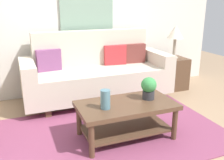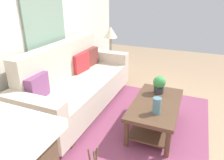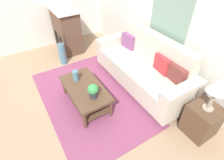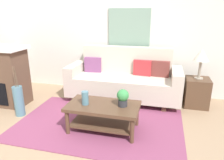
# 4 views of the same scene
# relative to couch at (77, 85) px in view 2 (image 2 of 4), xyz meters

# --- Properties ---
(ground_plane) EXTENTS (9.27, 9.27, 0.00)m
(ground_plane) POSITION_rel_couch_xyz_m (-0.19, -1.64, -0.43)
(ground_plane) COLOR #9E7F60
(wall_back) EXTENTS (5.27, 0.10, 2.70)m
(wall_back) POSITION_rel_couch_xyz_m (-0.19, 0.54, 0.92)
(wall_back) COLOR silver
(wall_back) RESTS_ON ground_plane
(area_rug) EXTENTS (2.69, 1.71, 0.01)m
(area_rug) POSITION_rel_couch_xyz_m (-0.19, -1.14, -0.43)
(area_rug) COLOR #843D5B
(area_rug) RESTS_ON ground_plane
(couch) EXTENTS (2.28, 0.84, 1.08)m
(couch) POSITION_rel_couch_xyz_m (0.00, 0.00, 0.00)
(couch) COLOR beige
(couch) RESTS_ON ground_plane
(throw_pillow_plum) EXTENTS (0.37, 0.16, 0.32)m
(throw_pillow_plum) POSITION_rel_couch_xyz_m (-0.71, 0.13, 0.25)
(throw_pillow_plum) COLOR #7A4270
(throw_pillow_plum) RESTS_ON couch
(throw_pillow_crimson) EXTENTS (0.37, 0.16, 0.32)m
(throw_pillow_crimson) POSITION_rel_couch_xyz_m (0.36, 0.13, 0.25)
(throw_pillow_crimson) COLOR red
(throw_pillow_crimson) RESTS_ON couch
(throw_pillow_maroon) EXTENTS (0.37, 0.15, 0.32)m
(throw_pillow_maroon) POSITION_rel_couch_xyz_m (0.71, 0.13, 0.25)
(throw_pillow_maroon) COLOR brown
(throw_pillow_maroon) RESTS_ON couch
(coffee_table) EXTENTS (1.10, 0.60, 0.43)m
(coffee_table) POSITION_rel_couch_xyz_m (-0.07, -1.28, -0.12)
(coffee_table) COLOR #513826
(coffee_table) RESTS_ON ground_plane
(tabletop_vase) EXTENTS (0.10, 0.10, 0.21)m
(tabletop_vase) POSITION_rel_couch_xyz_m (-0.34, -1.33, 0.10)
(tabletop_vase) COLOR slate
(tabletop_vase) RESTS_ON coffee_table
(potted_plant_tabletop) EXTENTS (0.18, 0.18, 0.26)m
(potted_plant_tabletop) POSITION_rel_couch_xyz_m (0.22, -1.25, 0.14)
(potted_plant_tabletop) COLOR #2D2D33
(potted_plant_tabletop) RESTS_ON coffee_table
(side_table) EXTENTS (0.44, 0.44, 0.56)m
(side_table) POSITION_rel_couch_xyz_m (1.44, 0.02, -0.15)
(side_table) COLOR #513826
(side_table) RESTS_ON ground_plane
(table_lamp) EXTENTS (0.28, 0.28, 0.57)m
(table_lamp) POSITION_rel_couch_xyz_m (1.44, 0.02, 0.56)
(table_lamp) COLOR gray
(table_lamp) RESTS_ON side_table
(framed_painting) EXTENTS (0.89, 0.03, 0.88)m
(framed_painting) POSITION_rel_couch_xyz_m (-0.00, 0.47, 0.97)
(framed_painting) COLOR gray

